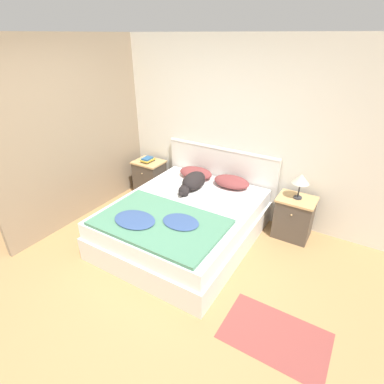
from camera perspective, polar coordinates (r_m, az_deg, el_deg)
The scene contains 14 objects.
ground_plane at distance 3.63m, azimuth -9.89°, elevation -16.75°, with size 16.00×16.00×0.00m, color tan.
wall_back at distance 4.56m, azimuth 6.58°, elevation 11.82°, with size 9.00×0.06×2.55m.
wall_side_left at distance 4.76m, azimuth -19.07°, elevation 11.18°, with size 0.06×3.10×2.55m.
bed at distance 4.08m, azimuth -1.54°, elevation -5.79°, with size 1.75×2.10×0.53m.
headboard at distance 4.77m, azimuth 5.40°, elevation 2.99°, with size 1.83×0.06×1.01m.
nightstand_left at distance 5.30m, azimuth -8.05°, elevation 2.83°, with size 0.50×0.41×0.60m.
nightstand_right at distance 4.34m, azimuth 18.80°, elevation -4.60°, with size 0.50×0.41×0.60m.
pillow_left at distance 4.66m, azimuth 0.73°, elevation 3.66°, with size 0.54×0.35×0.15m.
pillow_right at distance 4.42m, azimuth 7.53°, elevation 1.94°, with size 0.54×0.35×0.15m.
quilt at distance 3.57m, azimuth -6.30°, elevation -5.71°, with size 1.50×0.98×0.07m.
dog at distance 4.29m, azimuth 0.17°, elevation 1.92°, with size 0.27×0.68×0.24m.
book_stack at distance 5.16m, azimuth -8.43°, elevation 6.10°, with size 0.16×0.22×0.07m.
table_lamp at distance 4.09m, azimuth 20.05°, elevation 2.21°, with size 0.22×0.22×0.35m.
rug at distance 3.23m, azimuth 15.50°, elevation -24.86°, with size 0.98×0.63×0.00m.
Camera 1 is at (1.83, -1.85, 2.53)m, focal length 28.00 mm.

